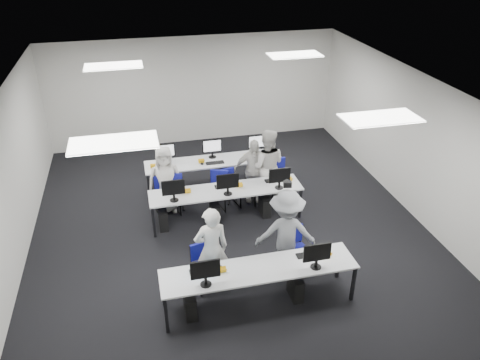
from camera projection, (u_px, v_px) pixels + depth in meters
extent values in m
plane|color=black|center=(228.00, 224.00, 9.93)|extent=(9.00, 9.00, 0.00)
plane|color=white|center=(227.00, 87.00, 8.48)|extent=(9.00, 9.00, 0.00)
cube|color=silver|center=(194.00, 91.00, 13.03)|extent=(8.00, 0.02, 3.00)
cube|color=silver|center=(309.00, 331.00, 5.37)|extent=(8.00, 0.02, 3.00)
cube|color=silver|center=(10.00, 184.00, 8.40)|extent=(0.02, 9.00, 3.00)
cube|color=silver|center=(410.00, 142.00, 10.01)|extent=(0.02, 9.00, 3.00)
cube|color=white|center=(113.00, 143.00, 6.38)|extent=(1.20, 0.60, 0.02)
cube|color=white|center=(380.00, 118.00, 7.19)|extent=(1.20, 0.60, 0.02)
cube|color=white|center=(113.00, 66.00, 9.78)|extent=(1.20, 0.60, 0.02)
cube|color=white|center=(295.00, 55.00, 10.59)|extent=(1.20, 0.60, 0.02)
cube|color=silver|center=(259.00, 269.00, 7.54)|extent=(3.20, 0.70, 0.03)
cube|color=black|center=(166.00, 315.00, 7.15)|extent=(0.05, 0.05, 0.70)
cube|color=black|center=(163.00, 289.00, 7.66)|extent=(0.05, 0.05, 0.70)
cube|color=black|center=(353.00, 284.00, 7.78)|extent=(0.05, 0.05, 0.70)
cube|color=black|center=(338.00, 261.00, 8.29)|extent=(0.05, 0.05, 0.70)
cube|color=silver|center=(226.00, 190.00, 9.75)|extent=(3.20, 0.70, 0.03)
cube|color=black|center=(154.00, 222.00, 9.36)|extent=(0.05, 0.05, 0.70)
cube|color=black|center=(152.00, 207.00, 9.87)|extent=(0.05, 0.05, 0.70)
cube|color=black|center=(300.00, 204.00, 9.99)|extent=(0.05, 0.05, 0.70)
cube|color=black|center=(291.00, 190.00, 10.50)|extent=(0.05, 0.05, 0.70)
cube|color=silver|center=(214.00, 161.00, 10.95)|extent=(3.20, 0.70, 0.03)
cube|color=black|center=(149.00, 188.00, 10.55)|extent=(0.05, 0.05, 0.70)
cube|color=black|center=(148.00, 176.00, 11.07)|extent=(0.05, 0.05, 0.70)
cube|color=black|center=(280.00, 173.00, 11.18)|extent=(0.05, 0.05, 0.70)
cube|color=black|center=(273.00, 162.00, 11.69)|extent=(0.05, 0.05, 0.70)
cube|color=#0C5DA7|center=(205.00, 269.00, 7.05)|extent=(0.46, 0.04, 0.32)
cube|color=black|center=(203.00, 271.00, 7.47)|extent=(0.42, 0.14, 0.02)
ellipsoid|color=black|center=(221.00, 268.00, 7.52)|extent=(0.07, 0.10, 0.04)
cube|color=black|center=(190.00, 304.00, 7.55)|extent=(0.18, 0.40, 0.42)
cube|color=white|center=(317.00, 252.00, 7.42)|extent=(0.46, 0.04, 0.32)
cube|color=black|center=(309.00, 255.00, 7.83)|extent=(0.42, 0.14, 0.02)
ellipsoid|color=black|center=(325.00, 252.00, 7.89)|extent=(0.07, 0.10, 0.04)
cube|color=black|center=(295.00, 287.00, 7.92)|extent=(0.18, 0.40, 0.42)
cube|color=white|center=(173.00, 187.00, 9.23)|extent=(0.46, 0.04, 0.32)
cube|color=black|center=(173.00, 192.00, 9.64)|extent=(0.42, 0.14, 0.02)
ellipsoid|color=black|center=(187.00, 190.00, 9.70)|extent=(0.07, 0.10, 0.04)
cube|color=black|center=(163.00, 219.00, 9.73)|extent=(0.18, 0.40, 0.42)
cube|color=white|center=(228.00, 181.00, 9.45)|extent=(0.46, 0.04, 0.32)
cube|color=black|center=(225.00, 186.00, 9.86)|extent=(0.42, 0.14, 0.02)
ellipsoid|color=black|center=(239.00, 184.00, 9.92)|extent=(0.07, 0.10, 0.04)
cube|color=black|center=(215.00, 212.00, 9.95)|extent=(0.18, 0.40, 0.42)
cube|color=white|center=(280.00, 175.00, 9.67)|extent=(0.46, 0.04, 0.32)
cube|color=black|center=(275.00, 180.00, 10.08)|extent=(0.42, 0.14, 0.02)
ellipsoid|color=black|center=(288.00, 178.00, 10.14)|extent=(0.07, 0.10, 0.04)
cube|color=black|center=(265.00, 206.00, 10.17)|extent=(0.18, 0.40, 0.42)
cube|color=white|center=(165.00, 150.00, 10.73)|extent=(0.46, 0.04, 0.32)
cube|color=black|center=(167.00, 168.00, 10.59)|extent=(0.42, 0.14, 0.02)
ellipsoid|color=black|center=(154.00, 169.00, 10.53)|extent=(0.07, 0.10, 0.04)
cube|color=black|center=(179.00, 184.00, 11.02)|extent=(0.18, 0.40, 0.42)
cube|color=white|center=(212.00, 146.00, 10.95)|extent=(0.46, 0.04, 0.32)
cube|color=black|center=(215.00, 163.00, 10.81)|extent=(0.42, 0.14, 0.02)
ellipsoid|color=black|center=(202.00, 164.00, 10.75)|extent=(0.07, 0.10, 0.04)
cube|color=black|center=(225.00, 179.00, 11.24)|extent=(0.18, 0.40, 0.42)
cube|color=white|center=(257.00, 141.00, 11.17)|extent=(0.46, 0.04, 0.32)
cube|color=black|center=(261.00, 158.00, 11.04)|extent=(0.42, 0.14, 0.02)
ellipsoid|color=black|center=(248.00, 159.00, 10.97)|extent=(0.07, 0.10, 0.04)
cube|color=black|center=(268.00, 174.00, 11.46)|extent=(0.18, 0.40, 0.42)
cube|color=navy|center=(205.00, 267.00, 8.05)|extent=(0.48, 0.47, 0.05)
cube|color=navy|center=(201.00, 250.00, 8.07)|extent=(0.38, 0.14, 0.33)
cube|color=navy|center=(298.00, 252.00, 8.35)|extent=(0.54, 0.52, 0.06)
cube|color=navy|center=(292.00, 235.00, 8.37)|extent=(0.41, 0.17, 0.36)
cube|color=navy|center=(167.00, 196.00, 10.08)|extent=(0.54, 0.52, 0.06)
cube|color=navy|center=(163.00, 182.00, 10.10)|extent=(0.40, 0.18, 0.35)
cube|color=navy|center=(229.00, 189.00, 10.36)|extent=(0.49, 0.48, 0.06)
cube|color=navy|center=(225.00, 176.00, 10.39)|extent=(0.40, 0.13, 0.34)
cube|color=navy|center=(262.00, 184.00, 10.54)|extent=(0.47, 0.45, 0.06)
cube|color=navy|center=(261.00, 170.00, 10.58)|extent=(0.41, 0.09, 0.35)
cube|color=navy|center=(173.00, 188.00, 10.32)|extent=(0.48, 0.46, 0.06)
cube|color=navy|center=(172.00, 182.00, 10.02)|extent=(0.43, 0.08, 0.37)
cube|color=navy|center=(221.00, 183.00, 10.60)|extent=(0.54, 0.53, 0.06)
cube|color=navy|center=(220.00, 177.00, 10.31)|extent=(0.39, 0.19, 0.35)
cube|color=navy|center=(271.00, 174.00, 10.85)|extent=(0.54, 0.52, 0.07)
cube|color=navy|center=(275.00, 167.00, 10.53)|extent=(0.47, 0.12, 0.40)
ellipsoid|color=olive|center=(174.00, 187.00, 9.61)|extent=(0.31, 0.20, 0.25)
imported|color=beige|center=(211.00, 249.00, 7.84)|extent=(0.62, 0.44, 1.62)
imported|color=beige|center=(267.00, 166.00, 10.44)|extent=(0.99, 0.87, 1.71)
imported|color=beige|center=(165.00, 180.00, 10.05)|extent=(0.76, 0.50, 1.53)
imported|color=beige|center=(253.00, 171.00, 10.45)|extent=(0.94, 0.57, 1.50)
imported|color=slate|center=(286.00, 233.00, 8.22)|extent=(1.18, 0.83, 1.66)
cube|color=black|center=(287.00, 184.00, 7.95)|extent=(0.18, 0.21, 0.10)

